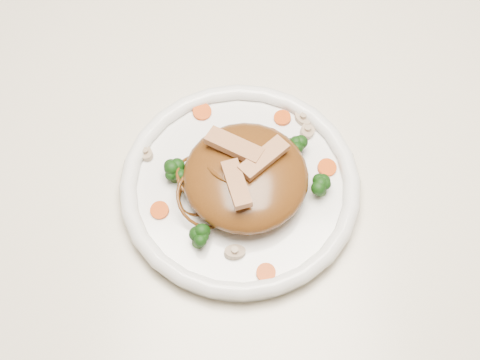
{
  "coord_description": "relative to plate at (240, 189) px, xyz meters",
  "views": [
    {
      "loc": [
        -0.04,
        -0.45,
        1.46
      ],
      "look_at": [
        -0.03,
        -0.08,
        0.78
      ],
      "focal_mm": 51.49,
      "sensor_mm": 36.0,
      "label": 1
    }
  ],
  "objects": [
    {
      "name": "ground",
      "position": [
        0.03,
        0.08,
        -0.76
      ],
      "size": [
        4.0,
        4.0,
        0.0
      ],
      "primitive_type": "plane",
      "color": "#51321C",
      "rests_on": "ground"
    },
    {
      "name": "table",
      "position": [
        0.03,
        0.08,
        -0.11
      ],
      "size": [
        1.2,
        0.8,
        0.75
      ],
      "color": "beige",
      "rests_on": "ground"
    },
    {
      "name": "plate",
      "position": [
        0.0,
        0.0,
        0.0
      ],
      "size": [
        0.36,
        0.36,
        0.02
      ],
      "primitive_type": "cylinder",
      "rotation": [
        0.0,
        0.0,
        0.43
      ],
      "color": "white",
      "rests_on": "table"
    },
    {
      "name": "noodle_mound",
      "position": [
        0.01,
        -0.0,
        0.03
      ],
      "size": [
        0.17,
        0.17,
        0.05
      ],
      "primitive_type": "ellipsoid",
      "rotation": [
        0.0,
        0.0,
        -0.24
      ],
      "color": "#593211",
      "rests_on": "plate"
    },
    {
      "name": "chicken_a",
      "position": [
        0.03,
        0.0,
        0.06
      ],
      "size": [
        0.06,
        0.06,
        0.01
      ],
      "primitive_type": "cube",
      "rotation": [
        0.0,
        0.0,
        0.73
      ],
      "color": "tan",
      "rests_on": "noodle_mound"
    },
    {
      "name": "chicken_b",
      "position": [
        -0.01,
        0.02,
        0.06
      ],
      "size": [
        0.07,
        0.05,
        0.01
      ],
      "primitive_type": "cube",
      "rotation": [
        0.0,
        0.0,
        2.6
      ],
      "color": "tan",
      "rests_on": "noodle_mound"
    },
    {
      "name": "chicken_c",
      "position": [
        -0.0,
        -0.03,
        0.06
      ],
      "size": [
        0.03,
        0.06,
        0.01
      ],
      "primitive_type": "cube",
      "rotation": [
        0.0,
        0.0,
        4.96
      ],
      "color": "tan",
      "rests_on": "noodle_mound"
    },
    {
      "name": "broccoli_0",
      "position": [
        0.07,
        0.04,
        0.03
      ],
      "size": [
        0.04,
        0.04,
        0.03
      ],
      "primitive_type": null,
      "rotation": [
        0.0,
        0.0,
        0.23
      ],
      "color": "black",
      "rests_on": "plate"
    },
    {
      "name": "broccoli_1",
      "position": [
        -0.07,
        0.01,
        0.02
      ],
      "size": [
        0.02,
        0.02,
        0.03
      ],
      "primitive_type": null,
      "rotation": [
        0.0,
        0.0,
        -0.0
      ],
      "color": "black",
      "rests_on": "plate"
    },
    {
      "name": "broccoli_2",
      "position": [
        -0.05,
        -0.07,
        0.02
      ],
      "size": [
        0.04,
        0.04,
        0.03
      ],
      "primitive_type": null,
      "rotation": [
        0.0,
        0.0,
        -0.31
      ],
      "color": "black",
      "rests_on": "plate"
    },
    {
      "name": "broccoli_3",
      "position": [
        0.09,
        -0.01,
        0.02
      ],
      "size": [
        0.03,
        0.03,
        0.03
      ],
      "primitive_type": null,
      "rotation": [
        0.0,
        0.0,
        0.11
      ],
      "color": "black",
      "rests_on": "plate"
    },
    {
      "name": "carrot_0",
      "position": [
        0.05,
        0.09,
        0.01
      ],
      "size": [
        0.02,
        0.02,
        0.0
      ],
      "primitive_type": "cylinder",
      "rotation": [
        0.0,
        0.0,
        0.22
      ],
      "color": "#CB4D07",
      "rests_on": "plate"
    },
    {
      "name": "carrot_1",
      "position": [
        -0.09,
        -0.03,
        0.01
      ],
      "size": [
        0.03,
        0.03,
        0.0
      ],
      "primitive_type": "cylinder",
      "rotation": [
        0.0,
        0.0,
        -0.21
      ],
      "color": "#CB4D07",
      "rests_on": "plate"
    },
    {
      "name": "carrot_2",
      "position": [
        0.1,
        0.02,
        0.01
      ],
      "size": [
        0.02,
        0.02,
        0.0
      ],
      "primitive_type": "cylinder",
      "rotation": [
        0.0,
        0.0,
        0.04
      ],
      "color": "#CB4D07",
      "rests_on": "plate"
    },
    {
      "name": "carrot_3",
      "position": [
        -0.04,
        0.1,
        0.01
      ],
      "size": [
        0.03,
        0.03,
        0.0
      ],
      "primitive_type": "cylinder",
      "rotation": [
        0.0,
        0.0,
        0.16
      ],
      "color": "#CB4D07",
      "rests_on": "plate"
    },
    {
      "name": "carrot_4",
      "position": [
        0.02,
        -0.11,
        0.01
      ],
      "size": [
        0.03,
        0.03,
        0.0
      ],
      "primitive_type": "cylinder",
      "rotation": [
        0.0,
        0.0,
        -0.38
      ],
      "color": "#CB4D07",
      "rests_on": "plate"
    },
    {
      "name": "mushroom_0",
      "position": [
        -0.01,
        -0.08,
        0.01
      ],
      "size": [
        0.03,
        0.03,
        0.01
      ],
      "primitive_type": "cylinder",
      "rotation": [
        0.0,
        0.0,
        0.09
      ],
      "color": "#C6B194",
      "rests_on": "plate"
    },
    {
      "name": "mushroom_1",
      "position": [
        0.08,
        0.07,
        0.01
      ],
      "size": [
        0.03,
        0.03,
        0.01
      ],
      "primitive_type": "cylinder",
      "rotation": [
        0.0,
        0.0,
        1.24
      ],
      "color": "#C6B194",
      "rests_on": "plate"
    },
    {
      "name": "mushroom_2",
      "position": [
        -0.11,
        0.04,
        0.01
      ],
      "size": [
        0.03,
        0.03,
        0.01
      ],
      "primitive_type": "cylinder",
      "rotation": [
        0.0,
        0.0,
        -1.08
      ],
      "color": "#C6B194",
      "rests_on": "plate"
    },
    {
      "name": "mushroom_3",
      "position": [
        0.08,
        0.09,
        0.01
      ],
      "size": [
        0.03,
        0.03,
        0.01
      ],
      "primitive_type": "cylinder",
      "rotation": [
        0.0,
        0.0,
        2.24
      ],
      "color": "#C6B194",
      "rests_on": "plate"
    }
  ]
}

